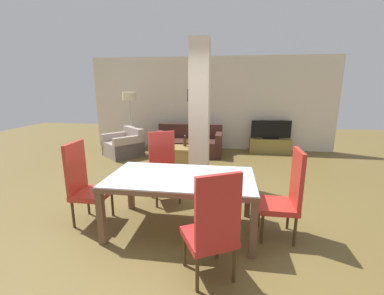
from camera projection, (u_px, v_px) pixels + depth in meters
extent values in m
plane|color=brown|center=(182.00, 228.00, 3.47)|extent=(18.00, 18.00, 0.00)
cube|color=beige|center=(210.00, 104.00, 7.64)|extent=(7.20, 0.06, 2.70)
cube|color=brown|center=(195.00, 95.00, 7.61)|extent=(0.44, 0.02, 0.36)
cube|color=#4C8CCC|center=(195.00, 95.00, 7.59)|extent=(0.40, 0.01, 0.32)
cube|color=beige|center=(199.00, 114.00, 4.82)|extent=(0.36, 0.37, 2.70)
cube|color=brown|center=(173.00, 195.00, 2.83)|extent=(1.88, 0.06, 0.06)
cube|color=brown|center=(187.00, 168.00, 3.77)|extent=(1.88, 0.06, 0.06)
cube|color=brown|center=(115.00, 176.00, 3.43)|extent=(0.06, 0.92, 0.06)
cube|color=brown|center=(253.00, 183.00, 3.17)|extent=(0.06, 0.92, 0.06)
cube|color=silver|center=(181.00, 177.00, 3.29)|extent=(1.86, 1.02, 0.01)
cube|color=brown|center=(101.00, 218.00, 3.06)|extent=(0.08, 0.08, 0.67)
cube|color=brown|center=(253.00, 230.00, 2.81)|extent=(0.08, 0.08, 0.67)
cube|color=brown|center=(131.00, 188.00, 3.96)|extent=(0.08, 0.08, 0.67)
cube|color=brown|center=(248.00, 195.00, 3.72)|extent=(0.08, 0.08, 0.67)
cube|color=#BB3326|center=(92.00, 194.00, 3.54)|extent=(0.46, 0.46, 0.07)
cube|color=#BB3326|center=(76.00, 167.00, 3.48)|extent=(0.05, 0.44, 0.69)
cylinder|color=#48321B|center=(112.00, 204.00, 3.75)|extent=(0.04, 0.04, 0.38)
cylinder|color=#48321B|center=(100.00, 217.00, 3.39)|extent=(0.04, 0.04, 0.38)
cylinder|color=#48321B|center=(88.00, 202.00, 3.81)|extent=(0.04, 0.04, 0.38)
cylinder|color=#48321B|center=(73.00, 214.00, 3.44)|extent=(0.04, 0.04, 0.38)
cube|color=red|center=(209.00, 237.00, 2.54)|extent=(0.62, 0.62, 0.07)
cube|color=red|center=(218.00, 211.00, 2.26)|extent=(0.41, 0.25, 0.69)
cylinder|color=#48321B|center=(185.00, 250.00, 2.70)|extent=(0.04, 0.04, 0.38)
cylinder|color=#48321B|center=(217.00, 243.00, 2.82)|extent=(0.04, 0.04, 0.38)
cylinder|color=#48321B|center=(197.00, 274.00, 2.35)|extent=(0.04, 0.04, 0.38)
cylinder|color=#48321B|center=(234.00, 265.00, 2.48)|extent=(0.04, 0.04, 0.38)
cube|color=red|center=(165.00, 177.00, 4.20)|extent=(0.62, 0.62, 0.07)
cube|color=red|center=(162.00, 152.00, 4.30)|extent=(0.41, 0.25, 0.69)
cylinder|color=#48321B|center=(180.00, 193.00, 4.14)|extent=(0.04, 0.04, 0.38)
cylinder|color=#48321B|center=(157.00, 196.00, 4.02)|extent=(0.04, 0.04, 0.38)
cylinder|color=#48321B|center=(174.00, 184.00, 4.49)|extent=(0.04, 0.04, 0.38)
cylinder|color=#48321B|center=(152.00, 187.00, 4.37)|extent=(0.04, 0.04, 0.38)
cube|color=red|center=(277.00, 206.00, 3.20)|extent=(0.46, 0.46, 0.07)
cube|color=red|center=(297.00, 178.00, 3.08)|extent=(0.05, 0.44, 0.69)
cylinder|color=#48321B|center=(262.00, 229.00, 3.09)|extent=(0.04, 0.04, 0.38)
cylinder|color=#48321B|center=(259.00, 214.00, 3.46)|extent=(0.04, 0.04, 0.38)
cylinder|color=#48321B|center=(295.00, 231.00, 3.04)|extent=(0.04, 0.04, 0.38)
cylinder|color=#48321B|center=(288.00, 216.00, 3.41)|extent=(0.04, 0.04, 0.38)
cube|color=#46261F|center=(188.00, 147.00, 7.14)|extent=(1.83, 0.87, 0.42)
cube|color=#46261F|center=(190.00, 131.00, 7.37)|extent=(1.83, 0.18, 0.39)
cube|color=#46261F|center=(219.00, 144.00, 7.00)|extent=(0.16, 0.87, 0.64)
cube|color=#46261F|center=(159.00, 142.00, 7.23)|extent=(0.16, 0.87, 0.64)
cube|color=#AA988E|center=(123.00, 149.00, 7.01)|extent=(1.24, 1.24, 0.40)
cube|color=#AA988E|center=(133.00, 134.00, 7.13)|extent=(0.80, 0.74, 0.35)
cube|color=#AA988E|center=(129.00, 148.00, 6.70)|extent=(0.67, 0.73, 0.59)
cube|color=#AA988E|center=(117.00, 143.00, 7.27)|extent=(0.67, 0.73, 0.59)
cube|color=olive|center=(177.00, 148.00, 6.24)|extent=(0.79, 0.59, 0.04)
cube|color=olive|center=(178.00, 156.00, 6.29)|extent=(0.71, 0.51, 0.38)
cylinder|color=#4C2D14|center=(185.00, 142.00, 6.31)|extent=(0.08, 0.08, 0.19)
cylinder|color=#4C2D14|center=(185.00, 137.00, 6.29)|extent=(0.03, 0.03, 0.07)
cylinder|color=#B7B7BC|center=(185.00, 136.00, 6.28)|extent=(0.03, 0.03, 0.01)
cube|color=olive|center=(270.00, 145.00, 7.39)|extent=(1.16, 0.40, 0.40)
cube|color=black|center=(270.00, 138.00, 7.34)|extent=(0.47, 0.25, 0.03)
cube|color=black|center=(271.00, 129.00, 7.28)|extent=(1.12, 0.17, 0.49)
cylinder|color=#B7B7BC|center=(132.00, 151.00, 7.58)|extent=(0.35, 0.35, 0.02)
cylinder|color=#B7B7BC|center=(131.00, 126.00, 7.41)|extent=(0.04, 0.04, 1.46)
cylinder|color=beige|center=(129.00, 96.00, 7.21)|extent=(0.38, 0.38, 0.22)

